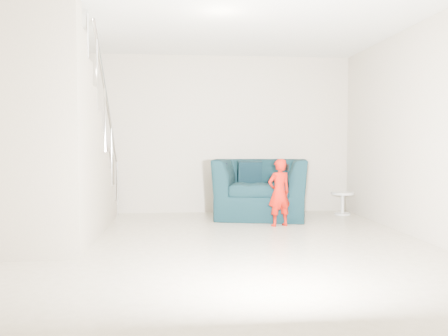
{
  "coord_description": "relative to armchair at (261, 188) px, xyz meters",
  "views": [
    {
      "loc": [
        -0.49,
        -5.42,
        1.2
      ],
      "look_at": [
        0.15,
        1.2,
        0.85
      ],
      "focal_mm": 38.0,
      "sensor_mm": 36.0,
      "label": 1
    }
  ],
  "objects": [
    {
      "name": "floor",
      "position": [
        -0.83,
        -2.12,
        -0.47
      ],
      "size": [
        5.5,
        5.5,
        0.0
      ],
      "primitive_type": "plane",
      "color": "tan",
      "rests_on": "ground"
    },
    {
      "name": "side_table",
      "position": [
        1.42,
        0.13,
        -0.22
      ],
      "size": [
        0.38,
        0.38,
        0.38
      ],
      "color": "silver",
      "rests_on": "floor"
    },
    {
      "name": "ceiling",
      "position": [
        -0.83,
        -2.12,
        2.23
      ],
      "size": [
        5.5,
        5.5,
        0.0
      ],
      "primitive_type": "plane",
      "rotation": [
        3.14,
        0.0,
        0.0
      ],
      "color": "silver",
      "rests_on": "back_wall"
    },
    {
      "name": "front_wall",
      "position": [
        -0.83,
        -4.87,
        0.88
      ],
      "size": [
        5.0,
        0.0,
        5.0
      ],
      "primitive_type": "plane",
      "rotation": [
        -1.57,
        0.0,
        0.0
      ],
      "color": "#B5AB94",
      "rests_on": "floor"
    },
    {
      "name": "cushion",
      "position": [
        -0.15,
        0.2,
        0.25
      ],
      "size": [
        0.39,
        0.18,
        0.38
      ],
      "primitive_type": "cube",
      "rotation": [
        0.21,
        0.0,
        0.0
      ],
      "color": "black",
      "rests_on": "armchair"
    },
    {
      "name": "staircase",
      "position": [
        -2.83,
        -1.57,
        0.48
      ],
      "size": [
        1.02,
        3.03,
        3.62
      ],
      "color": "#ADA089",
      "rests_on": "floor"
    },
    {
      "name": "armchair",
      "position": [
        0.0,
        0.0,
        0.0
      ],
      "size": [
        1.7,
        1.56,
        0.94
      ],
      "primitive_type": "imported",
      "rotation": [
        0.0,
        0.0,
        -0.23
      ],
      "color": "black",
      "rests_on": "floor"
    },
    {
      "name": "throw",
      "position": [
        -0.61,
        -0.04,
        0.12
      ],
      "size": [
        0.05,
        0.53,
        0.6
      ],
      "primitive_type": "cube",
      "color": "black",
      "rests_on": "armchair"
    },
    {
      "name": "back_wall",
      "position": [
        -0.83,
        0.63,
        0.88
      ],
      "size": [
        5.0,
        0.0,
        5.0
      ],
      "primitive_type": "plane",
      "rotation": [
        1.57,
        0.0,
        0.0
      ],
      "color": "#B5AB94",
      "rests_on": "floor"
    },
    {
      "name": "toddler",
      "position": [
        0.12,
        -0.84,
        0.02
      ],
      "size": [
        0.41,
        0.33,
        0.97
      ],
      "primitive_type": "imported",
      "rotation": [
        0.0,
        0.0,
        3.46
      ],
      "color": "#A20507",
      "rests_on": "floor"
    },
    {
      "name": "right_wall",
      "position": [
        1.67,
        -2.12,
        0.88
      ],
      "size": [
        0.0,
        5.5,
        5.5
      ],
      "primitive_type": "plane",
      "rotation": [
        1.57,
        0.0,
        -1.57
      ],
      "color": "#B5AB94",
      "rests_on": "floor"
    },
    {
      "name": "phone",
      "position": [
        0.24,
        -0.85,
        0.38
      ],
      "size": [
        0.03,
        0.05,
        0.1
      ],
      "primitive_type": "cube",
      "rotation": [
        0.0,
        0.0,
        0.15
      ],
      "color": "black",
      "rests_on": "toddler"
    }
  ]
}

